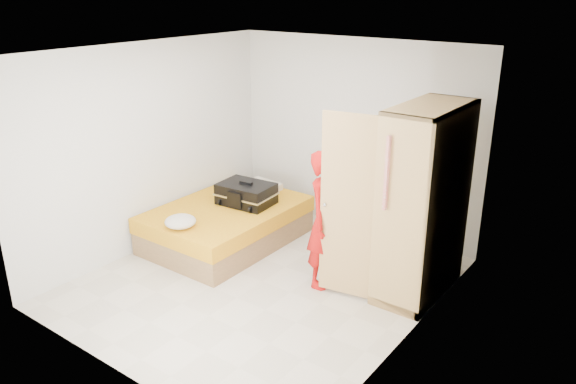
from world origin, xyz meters
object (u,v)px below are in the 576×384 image
Objects in this scene: bed at (227,224)px; wardrobe at (417,207)px; person at (326,220)px; round_cushion at (180,221)px; suitcase at (246,194)px.

bed is 2.63m from wardrobe.
round_cushion is (-1.63, -0.66, -0.21)m from person.
bed is at bearing 80.06° from person.
bed is 0.86m from round_cushion.
wardrobe reaches higher than bed.
person is 1.77m from round_cushion.
bed is 5.39× the size of round_cushion.
suitcase reaches higher than round_cushion.
bed is 1.73m from person.
bed is 0.96× the size of wardrobe.
wardrobe is at bearing 6.74° from bed.
person reaches higher than suitcase.
suitcase reaches higher than bed.
person is 1.55m from suitcase.
bed is at bearing -124.08° from suitcase.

